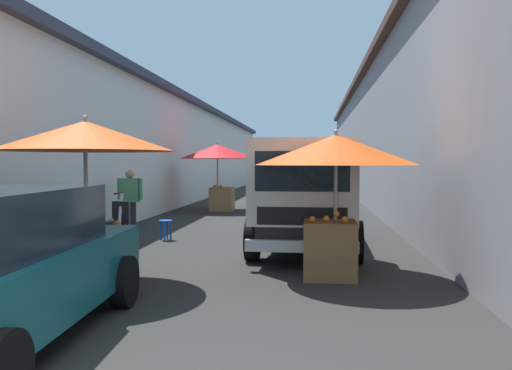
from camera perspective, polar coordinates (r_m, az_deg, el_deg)
The scene contains 10 objects.
ground at distance 16.27m, azimuth 1.02°, elevation -3.48°, with size 90.00×90.00×0.00m, color #282826.
building_left_whitewash at distance 20.22m, azimuth -18.53°, elevation 3.75°, with size 49.80×7.50×4.34m.
building_right_concrete at distance 19.21m, azimuth 22.99°, elevation 5.22°, with size 49.80×7.50×5.33m.
fruit_stall_near_right at distance 7.81m, azimuth 8.66°, elevation 1.99°, with size 2.43×2.43×2.18m.
fruit_stall_far_left at distance 18.24m, azimuth -4.19°, elevation 3.03°, with size 2.67×2.67×2.41m.
fruit_stall_far_right at distance 7.50m, azimuth -18.15°, elevation 3.40°, with size 2.43×2.43×2.34m.
delivery_truck at distance 9.48m, azimuth 5.44°, elevation -1.46°, with size 4.96×2.06×2.08m.
vendor_by_crates at distance 12.73m, azimuth -13.71°, elevation -1.31°, with size 0.21×0.62×1.52m.
parked_scooter at distance 9.77m, azimuth -15.49°, elevation -4.91°, with size 1.69×0.39×1.14m.
plastic_stool at distance 11.48m, azimuth -9.91°, elevation -4.38°, with size 0.30×0.30×0.43m.
Camera 1 is at (-2.62, -1.45, 1.69)m, focal length 36.35 mm.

